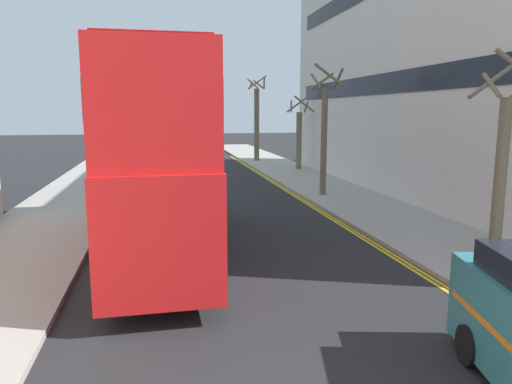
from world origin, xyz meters
name	(u,v)px	position (x,y,z in m)	size (l,w,h in m)	color
sidewalk_right	(369,208)	(6.50, 16.00, 0.07)	(4.00, 80.00, 0.14)	#9E9991
sidewalk_left	(49,221)	(-6.50, 16.00, 0.07)	(4.00, 80.00, 0.14)	#9E9991
kerb_line_outer	(340,222)	(4.40, 14.00, 0.00)	(0.10, 56.00, 0.01)	yellow
kerb_line_inner	(336,222)	(4.24, 14.00, 0.00)	(0.10, 56.00, 0.01)	yellow
double_decker_bus_away	(156,152)	(-2.41, 11.23, 3.03)	(2.89, 10.83, 5.64)	red
street_tree_near	(324,133)	(5.55, 19.25, 3.16)	(1.57, 1.50, 6.24)	#6B6047
street_tree_mid	(257,121)	(5.65, 36.20, 3.38)	(1.79, 1.82, 7.03)	#6B6047
street_tree_far	(502,165)	(6.57, 8.17, 2.79)	(1.72, 1.75, 5.56)	#6B6047
street_tree_distant	(299,136)	(7.40, 29.76, 2.44)	(1.69, 1.74, 5.13)	#6B6047
townhouse_terrace_right	(475,50)	(13.50, 19.40, 7.27)	(10.08, 28.00, 14.53)	silver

